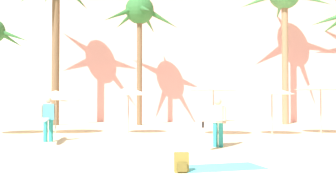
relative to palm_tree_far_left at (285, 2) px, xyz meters
The scene contains 13 objects.
ground 22.45m from the palm_tree_far_left, 109.59° to the right, with size 120.00×120.00×0.00m, color beige.
hotel_pink 9.73m from the palm_tree_far_left, 119.59° to the left, with size 24.13×11.57×16.16m, color pink.
palm_tree_far_left is the anchor object (origin of this frame).
palm_tree_left 10.24m from the palm_tree_far_left, behind, with size 5.04×5.54×8.82m.
cafe_umbrella_0 17.08m from the palm_tree_far_left, 148.68° to the right, with size 2.72×2.72×2.10m.
cafe_umbrella_3 11.33m from the palm_tree_far_left, 109.40° to the right, with size 2.05×2.05×2.24m.
cafe_umbrella_4 14.36m from the palm_tree_far_left, 140.25° to the right, with size 2.02×2.02×2.28m.
cafe_umbrella_5 12.45m from the palm_tree_far_left, 122.71° to the right, with size 2.38×2.38×2.47m.
cafe_umbrella_6 10.20m from the palm_tree_far_left, 94.12° to the right, with size 2.41×2.41×2.49m.
beach_towel 20.44m from the palm_tree_far_left, 110.04° to the right, with size 1.90×0.94×0.01m, color #4CC6D6.
backpack 21.17m from the palm_tree_far_left, 111.92° to the right, with size 0.32×0.27×0.42m.
person_far_left 16.74m from the palm_tree_far_left, 113.93° to the right, with size 1.75×2.67×1.64m.
person_mid_right 18.94m from the palm_tree_far_left, 135.46° to the right, with size 1.12×3.01×1.71m.
Camera 1 is at (-0.30, -6.33, 1.47)m, focal length 39.21 mm.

